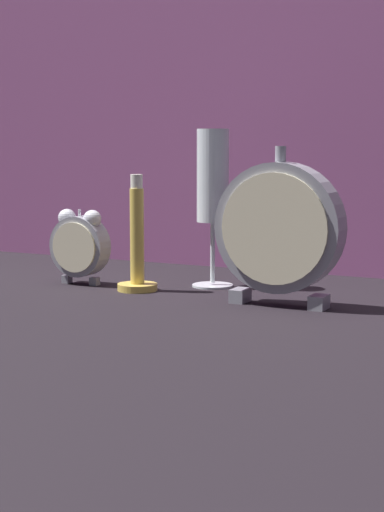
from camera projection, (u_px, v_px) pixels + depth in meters
The scene contains 6 objects.
ground_plane at pixel (165, 301), 1.15m from camera, with size 4.00×4.00×0.00m, color black.
fabric_backdrop_drape at pixel (260, 103), 1.40m from camera, with size 1.39×0.01×0.55m, color #8E4C7F.
alarm_clock_twin_bell at pixel (80, 243), 1.28m from camera, with size 0.09×0.03×0.11m.
mantel_clock_silver at pixel (279, 229), 1.10m from camera, with size 0.17×0.04×0.21m.
champagne_flute at pixel (213, 187), 1.24m from camera, with size 0.06×0.06×0.23m.
brass_candlestick at pixel (137, 251), 1.22m from camera, with size 0.06×0.06×0.17m.
Camera 1 is at (0.55, -0.99, 0.21)m, focal length 60.00 mm.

